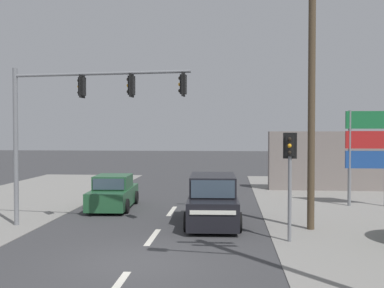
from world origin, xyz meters
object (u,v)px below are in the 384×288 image
object	(u,v)px
suv_oncoming_near	(213,201)
utility_pole_midground_right	(312,83)
traffic_signal_mast	(74,111)
shopping_plaza_sign	(368,144)
sedan_oncoming_mid	(113,193)
pedestal_signal_right_kerb	(290,168)

from	to	relation	value
suv_oncoming_near	utility_pole_midground_right	bearing A→B (deg)	-12.12
utility_pole_midground_right	traffic_signal_mast	xyz separation A→B (m)	(-8.71, -0.47, -1.01)
utility_pole_midground_right	suv_oncoming_near	world-z (taller)	utility_pole_midground_right
shopping_plaza_sign	suv_oncoming_near	xyz separation A→B (m)	(-7.24, -4.67, -2.10)
shopping_plaza_sign	sedan_oncoming_mid	size ratio (longest dim) A/B	1.07
traffic_signal_mast	pedestal_signal_right_kerb	world-z (taller)	traffic_signal_mast
pedestal_signal_right_kerb	utility_pole_midground_right	bearing A→B (deg)	62.10
utility_pole_midground_right	sedan_oncoming_mid	distance (m)	10.36
pedestal_signal_right_kerb	shopping_plaza_sign	world-z (taller)	shopping_plaza_sign
pedestal_signal_right_kerb	suv_oncoming_near	xyz separation A→B (m)	(-2.59, 2.69, -1.53)
shopping_plaza_sign	utility_pole_midground_right	bearing A→B (deg)	-123.69
pedestal_signal_right_kerb	suv_oncoming_near	world-z (taller)	pedestal_signal_right_kerb
utility_pole_midground_right	suv_oncoming_near	distance (m)	5.80
pedestal_signal_right_kerb	sedan_oncoming_mid	distance (m)	9.55
traffic_signal_mast	suv_oncoming_near	size ratio (longest dim) A/B	1.49
pedestal_signal_right_kerb	shopping_plaza_sign	size ratio (longest dim) A/B	0.77
suv_oncoming_near	sedan_oncoming_mid	bearing A→B (deg)	146.74
pedestal_signal_right_kerb	suv_oncoming_near	bearing A→B (deg)	133.93
traffic_signal_mast	sedan_oncoming_mid	world-z (taller)	traffic_signal_mast
pedestal_signal_right_kerb	shopping_plaza_sign	distance (m)	8.72
utility_pole_midground_right	shopping_plaza_sign	bearing A→B (deg)	56.31
utility_pole_midground_right	traffic_signal_mast	bearing A→B (deg)	-176.91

